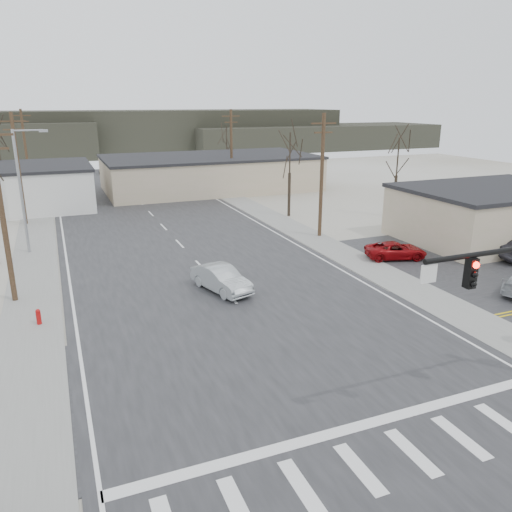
% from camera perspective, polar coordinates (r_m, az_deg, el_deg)
% --- Properties ---
extents(ground, '(140.00, 140.00, 0.00)m').
position_cam_1_polar(ground, '(22.41, 3.85, -11.74)').
color(ground, silver).
rests_on(ground, ground).
extents(main_road, '(18.00, 110.00, 0.05)m').
position_cam_1_polar(main_road, '(35.40, -6.79, -0.68)').
color(main_road, '#252527').
rests_on(main_road, ground).
extents(cross_road, '(90.00, 10.00, 0.04)m').
position_cam_1_polar(cross_road, '(22.40, 3.86, -11.69)').
color(cross_road, '#252527').
rests_on(cross_road, ground).
extents(sidewalk_left, '(3.00, 90.00, 0.06)m').
position_cam_1_polar(sidewalk_left, '(39.12, -23.96, -0.33)').
color(sidewalk_left, gray).
rests_on(sidewalk_left, ground).
extents(sidewalk_right, '(3.00, 90.00, 0.06)m').
position_cam_1_polar(sidewalk_right, '(43.60, 4.94, 2.82)').
color(sidewalk_right, gray).
rests_on(sidewalk_right, ground).
extents(fire_hydrant, '(0.24, 0.24, 0.87)m').
position_cam_1_polar(fire_hydrant, '(27.62, -23.60, -6.38)').
color(fire_hydrant, '#A50C0C').
rests_on(fire_hydrant, ground).
extents(building_right_far, '(26.30, 14.30, 4.30)m').
position_cam_1_polar(building_right_far, '(64.93, -5.25, 9.48)').
color(building_right_far, '#BAA38E').
rests_on(building_right_far, ground).
extents(building_lot, '(14.30, 10.30, 4.30)m').
position_cam_1_polar(building_lot, '(44.95, 25.33, 4.44)').
color(building_lot, '#BAA38E').
rests_on(building_lot, ground).
extents(upole_left_b, '(2.20, 0.30, 10.00)m').
position_cam_1_polar(upole_left_b, '(30.21, -27.07, 4.63)').
color(upole_left_b, '#4C3223').
rests_on(upole_left_b, ground).
extents(upole_left_c, '(2.20, 0.30, 10.00)m').
position_cam_1_polar(upole_left_c, '(49.95, -25.52, 9.14)').
color(upole_left_c, '#4C3223').
rests_on(upole_left_c, ground).
extents(upole_left_d, '(2.20, 0.30, 10.00)m').
position_cam_1_polar(upole_left_d, '(69.83, -24.84, 11.08)').
color(upole_left_d, '#4C3223').
rests_on(upole_left_d, ground).
extents(upole_right_a, '(2.20, 0.30, 10.00)m').
position_cam_1_polar(upole_right_a, '(41.29, 7.53, 9.28)').
color(upole_right_a, '#4C3223').
rests_on(upole_right_a, ground).
extents(upole_right_b, '(2.20, 0.30, 10.00)m').
position_cam_1_polar(upole_right_b, '(61.27, -2.83, 11.96)').
color(upole_right_b, '#4C3223').
rests_on(upole_right_b, ground).
extents(streetlight_main, '(2.40, 0.25, 9.00)m').
position_cam_1_polar(streetlight_main, '(40.02, -25.08, 7.37)').
color(streetlight_main, gray).
rests_on(streetlight_main, ground).
extents(tree_right_mid, '(3.74, 3.74, 8.33)m').
position_cam_1_polar(tree_right_mid, '(48.70, 3.90, 11.42)').
color(tree_right_mid, '#32291F').
rests_on(tree_right_mid, ground).
extents(tree_right_far, '(3.52, 3.52, 7.84)m').
position_cam_1_polar(tree_right_far, '(73.68, -3.39, 13.12)').
color(tree_right_far, '#32291F').
rests_on(tree_right_far, ground).
extents(tree_lot, '(3.52, 3.52, 7.84)m').
position_cam_1_polar(tree_lot, '(50.37, 15.89, 10.61)').
color(tree_lot, '#32291F').
rests_on(tree_lot, ground).
extents(hill_center, '(80.00, 18.00, 9.00)m').
position_cam_1_polar(hill_center, '(116.18, -10.64, 13.83)').
color(hill_center, '#333026').
rests_on(hill_center, ground).
extents(hill_right, '(60.00, 18.00, 5.50)m').
position_cam_1_polar(hill_right, '(122.81, 6.65, 13.35)').
color(hill_right, '#333026').
rests_on(hill_right, ground).
extents(sedan_crossing, '(2.79, 4.78, 1.49)m').
position_cam_1_polar(sedan_crossing, '(29.66, -3.99, -2.61)').
color(sedan_crossing, '#93999C').
rests_on(sedan_crossing, main_road).
extents(car_far_a, '(3.04, 5.51, 1.51)m').
position_cam_1_polar(car_far_a, '(64.15, -14.96, 7.66)').
color(car_far_a, black).
rests_on(car_far_a, main_road).
extents(car_far_b, '(2.49, 3.98, 1.26)m').
position_cam_1_polar(car_far_b, '(83.55, -16.84, 9.53)').
color(car_far_b, black).
rests_on(car_far_b, main_road).
extents(car_parked_red, '(4.72, 3.18, 1.20)m').
position_cam_1_polar(car_parked_red, '(37.09, 15.69, 0.61)').
color(car_parked_red, maroon).
rests_on(car_parked_red, parking_lot).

